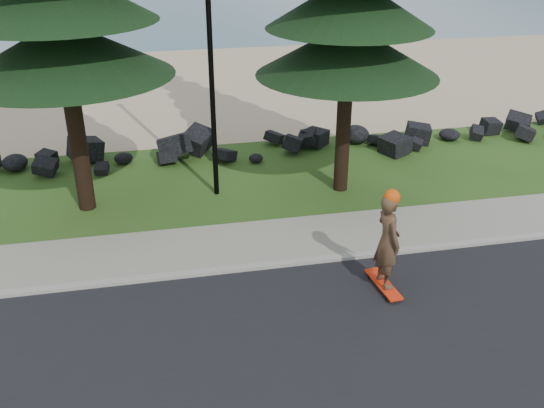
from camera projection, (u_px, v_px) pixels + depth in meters
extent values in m
plane|color=#2B5019|center=(233.00, 250.00, 14.25)|extent=(160.00, 160.00, 0.00)
cube|color=black|center=(270.00, 383.00, 10.30)|extent=(160.00, 7.00, 0.02)
cube|color=#A5A294|center=(239.00, 269.00, 13.44)|extent=(160.00, 0.20, 0.10)
cube|color=gray|center=(232.00, 245.00, 14.41)|extent=(160.00, 2.00, 0.08)
cube|color=tan|center=(187.00, 86.00, 26.97)|extent=(160.00, 15.00, 0.01)
cylinder|color=black|center=(210.00, 50.00, 15.28)|extent=(0.14, 0.14, 8.00)
cube|color=#F42E0E|center=(383.00, 284.00, 12.79)|extent=(0.42, 1.26, 0.04)
imported|color=brown|center=(388.00, 241.00, 12.32)|extent=(0.57, 0.80, 2.06)
sphere|color=#EF4E0D|center=(392.00, 197.00, 11.88)|extent=(0.33, 0.33, 0.33)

